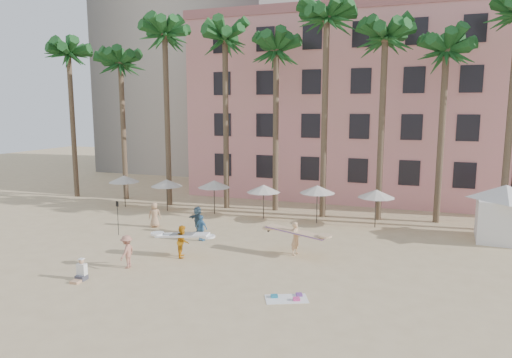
{
  "coord_description": "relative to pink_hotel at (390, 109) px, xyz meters",
  "views": [
    {
      "loc": [
        9.26,
        -18.69,
        8.09
      ],
      "look_at": [
        0.68,
        6.0,
        4.0
      ],
      "focal_mm": 32.0,
      "sensor_mm": 36.0,
      "label": 1
    }
  ],
  "objects": [
    {
      "name": "pink_hotel",
      "position": [
        0.0,
        0.0,
        0.0
      ],
      "size": [
        35.0,
        14.0,
        16.0
      ],
      "primitive_type": "cube",
      "color": "#DA8D85",
      "rests_on": "ground"
    },
    {
      "name": "cabana",
      "position": [
        7.65,
        -14.16,
        -5.93
      ],
      "size": [
        4.8,
        4.8,
        3.5
      ],
      "color": "white",
      "rests_on": "ground"
    },
    {
      "name": "umbrella_row",
      "position": [
        -10.0,
        -13.5,
        -5.67
      ],
      "size": [
        22.5,
        2.7,
        2.73
      ],
      "color": "#332B23",
      "rests_on": "ground"
    },
    {
      "name": "beach_towel",
      "position": [
        -2.53,
        -26.78,
        -7.97
      ],
      "size": [
        2.05,
        1.64,
        0.14
      ],
      "color": "white",
      "rests_on": "ground"
    },
    {
      "name": "beachgoers",
      "position": [
        -11.46,
        -20.87,
        -7.14
      ],
      "size": [
        5.46,
        8.46,
        1.79
      ],
      "color": "#395163",
      "rests_on": "ground"
    },
    {
      "name": "paddle",
      "position": [
        -15.41,
        -20.79,
        -6.59
      ],
      "size": [
        0.18,
        0.04,
        2.23
      ],
      "color": "black",
      "rests_on": "ground"
    },
    {
      "name": "seated_man",
      "position": [
        -12.35,
        -27.94,
        -7.64
      ],
      "size": [
        0.46,
        0.8,
        1.04
      ],
      "color": "#3F3F4C",
      "rests_on": "ground"
    },
    {
      "name": "carrier_yellow",
      "position": [
        -3.68,
        -20.9,
        -6.94
      ],
      "size": [
        3.47,
        1.31,
        1.88
      ],
      "color": "tan",
      "rests_on": "ground"
    },
    {
      "name": "ground",
      "position": [
        -7.0,
        -26.0,
        -8.0
      ],
      "size": [
        120.0,
        120.0,
        0.0
      ],
      "primitive_type": "plane",
      "color": "#D1B789",
      "rests_on": "ground"
    },
    {
      "name": "palm_row",
      "position": [
        -6.49,
        -11.0,
        4.97
      ],
      "size": [
        44.4,
        5.4,
        16.3
      ],
      "color": "brown",
      "rests_on": "ground"
    },
    {
      "name": "carrier_white",
      "position": [
        -9.42,
        -23.28,
        -7.06
      ],
      "size": [
        3.0,
        1.14,
        1.76
      ],
      "color": "orange",
      "rests_on": "ground"
    }
  ]
}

